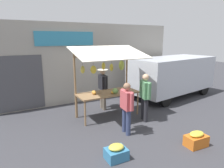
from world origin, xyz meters
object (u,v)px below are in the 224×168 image
shopper_with_ponytail (145,94)px  produce_crate_side (116,153)px  market_stall (108,74)px  shopper_in_grey_tee (127,105)px  vendor_with_sunhat (103,86)px  parked_van (170,74)px  produce_crate_near (196,139)px

shopper_with_ponytail → produce_crate_side: bearing=143.4°
market_stall → shopper_in_grey_tee: size_ratio=1.63×
market_stall → produce_crate_side: bearing=65.5°
vendor_with_sunhat → shopper_with_ponytail: vendor_with_sunhat is taller
vendor_with_sunhat → parked_van: bearing=96.7°
shopper_with_ponytail → shopper_in_grey_tee: bearing=131.9°
vendor_with_sunhat → produce_crate_near: bearing=19.4°
market_stall → shopper_in_grey_tee: bearing=82.6°
produce_crate_side → vendor_with_sunhat: bearing=-112.1°
shopper_with_ponytail → shopper_in_grey_tee: (1.07, 0.50, -0.06)m
produce_crate_near → vendor_with_sunhat: bearing=-77.8°
market_stall → shopper_with_ponytail: market_stall is taller
shopper_with_ponytail → shopper_in_grey_tee: 1.18m
produce_crate_side → parked_van: bearing=-147.1°
shopper_with_ponytail → shopper_in_grey_tee: size_ratio=1.05×
shopper_with_ponytail → produce_crate_near: size_ratio=2.72×
market_stall → parked_van: size_ratio=0.54×
shopper_with_ponytail → produce_crate_side: size_ratio=3.21×
parked_van → produce_crate_near: 4.74m
shopper_in_grey_tee → produce_crate_near: shopper_in_grey_tee is taller
produce_crate_near → produce_crate_side: bearing=-14.2°
shopper_in_grey_tee → parked_van: bearing=-53.8°
produce_crate_near → market_stall: bearing=-71.9°
parked_van → produce_crate_near: size_ratio=7.71×
market_stall → parked_van: market_stall is taller
vendor_with_sunhat → shopper_in_grey_tee: 2.25m
vendor_with_sunhat → produce_crate_near: size_ratio=2.72×
vendor_with_sunhat → shopper_in_grey_tee: vendor_with_sunhat is taller
shopper_in_grey_tee → produce_crate_near: (-1.18, 1.52, -0.69)m
shopper_in_grey_tee → vendor_with_sunhat: bearing=-2.1°
parked_van → vendor_with_sunhat: bearing=-7.9°
produce_crate_near → shopper_with_ponytail: bearing=-87.0°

